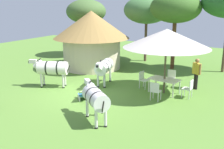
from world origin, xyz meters
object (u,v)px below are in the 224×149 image
(patio_dining_table, at_px, (164,80))
(patio_chair_east_end, at_px, (143,79))
(shade_umbrella, at_px, (167,38))
(patio_chair_near_hut, at_px, (155,90))
(patio_chair_west_end, at_px, (189,88))
(patio_chair_near_lawn, at_px, (171,77))
(zebra_toward_hut, at_px, (95,98))
(striped_lounge_chair, at_px, (84,95))
(acacia_tree_far_lawn, at_px, (86,12))
(zebra_nearest_camera, at_px, (104,67))
(acacia_tree_left_background, at_px, (147,10))
(guest_beside_umbrella, at_px, (197,71))
(acacia_tree_behind_hut, at_px, (176,8))
(thatched_hut, at_px, (92,36))
(zebra_by_umbrella, at_px, (52,68))

(patio_dining_table, distance_m, patio_chair_east_end, 1.28)
(shade_umbrella, xyz_separation_m, patio_chair_near_hut, (0.01, -1.27, -2.26))
(shade_umbrella, distance_m, patio_chair_near_hut, 2.59)
(patio_chair_west_end, height_order, patio_chair_near_lawn, same)
(patio_chair_east_end, bearing_deg, zebra_toward_hut, 11.23)
(striped_lounge_chair, xyz_separation_m, acacia_tree_far_lawn, (-6.12, 9.01, 3.42))
(shade_umbrella, xyz_separation_m, striped_lounge_chair, (-2.93, -2.80, -2.53))
(patio_chair_near_hut, relative_size, zebra_nearest_camera, 0.40)
(shade_umbrella, distance_m, acacia_tree_left_background, 7.72)
(patio_chair_near_lawn, bearing_deg, patio_dining_table, 90.00)
(zebra_toward_hut, xyz_separation_m, acacia_tree_far_lawn, (-7.86, 10.72, 2.71))
(patio_chair_west_end, height_order, patio_chair_east_end, same)
(guest_beside_umbrella, distance_m, acacia_tree_behind_hut, 5.46)
(thatched_hut, xyz_separation_m, patio_chair_east_end, (4.94, -2.48, -1.70))
(shade_umbrella, relative_size, acacia_tree_far_lawn, 0.90)
(acacia_tree_far_lawn, bearing_deg, shade_umbrella, -34.44)
(shade_umbrella, height_order, zebra_nearest_camera, shade_umbrella)
(zebra_nearest_camera, relative_size, zebra_by_umbrella, 1.06)
(striped_lounge_chair, bearing_deg, zebra_toward_hut, -89.41)
(patio_chair_near_hut, distance_m, acacia_tree_behind_hut, 7.51)
(shade_umbrella, height_order, acacia_tree_behind_hut, acacia_tree_behind_hut)
(patio_chair_near_hut, relative_size, guest_beside_umbrella, 0.55)
(patio_chair_near_hut, xyz_separation_m, acacia_tree_behind_hut, (-1.23, 6.50, 3.56))
(patio_chair_near_hut, bearing_deg, acacia_tree_left_background, 115.72)
(acacia_tree_behind_hut, bearing_deg, patio_chair_east_end, -90.34)
(patio_chair_near_hut, relative_size, acacia_tree_far_lawn, 0.19)
(zebra_by_umbrella, bearing_deg, patio_chair_near_hut, -107.13)
(acacia_tree_behind_hut, distance_m, acacia_tree_left_background, 2.97)
(zebra_nearest_camera, height_order, acacia_tree_left_background, acacia_tree_left_background)
(shade_umbrella, bearing_deg, patio_chair_near_lawn, 92.74)
(patio_chair_west_end, bearing_deg, patio_dining_table, 90.00)
(shade_umbrella, height_order, patio_chair_east_end, shade_umbrella)
(patio_chair_near_lawn, distance_m, acacia_tree_behind_hut, 5.44)
(shade_umbrella, distance_m, guest_beside_umbrella, 2.61)
(zebra_nearest_camera, xyz_separation_m, zebra_by_umbrella, (-2.23, -1.73, 0.04))
(patio_chair_near_lawn, relative_size, zebra_toward_hut, 0.50)
(patio_chair_near_lawn, relative_size, acacia_tree_far_lawn, 0.19)
(thatched_hut, height_order, striped_lounge_chair, thatched_hut)
(zebra_by_umbrella, bearing_deg, shade_umbrella, -94.90)
(patio_dining_table, height_order, acacia_tree_far_lawn, acacia_tree_far_lawn)
(shade_umbrella, relative_size, patio_chair_near_lawn, 4.69)
(acacia_tree_far_lawn, bearing_deg, zebra_by_umbrella, -67.37)
(thatched_hut, relative_size, patio_chair_near_hut, 5.75)
(patio_chair_near_lawn, xyz_separation_m, zebra_nearest_camera, (-3.34, -1.53, 0.47))
(patio_dining_table, xyz_separation_m, zebra_by_umbrella, (-5.63, -1.99, 0.37))
(patio_chair_near_hut, height_order, patio_chair_near_lawn, same)
(acacia_tree_behind_hut, bearing_deg, shade_umbrella, -76.80)
(thatched_hut, distance_m, shade_umbrella, 6.78)
(zebra_nearest_camera, xyz_separation_m, acacia_tree_left_background, (-0.44, 6.87, 2.88))
(patio_dining_table, height_order, acacia_tree_behind_hut, acacia_tree_behind_hut)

